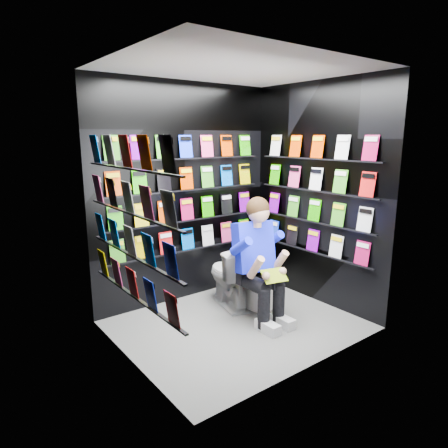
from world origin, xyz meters
TOP-DOWN VIEW (x-y plane):
  - floor at (0.00, 0.00)m, footprint 2.40×2.40m
  - ceiling at (0.00, 0.00)m, footprint 2.40×2.40m
  - wall_back at (0.00, 1.00)m, footprint 2.40×0.04m
  - wall_front at (0.00, -1.00)m, footprint 2.40×0.04m
  - wall_left at (-1.20, 0.00)m, footprint 0.04×2.00m
  - wall_right at (1.20, 0.00)m, footprint 0.04×2.00m
  - comics_back at (0.00, 0.97)m, footprint 2.10×0.06m
  - comics_left at (-1.17, 0.00)m, footprint 0.06×1.70m
  - comics_right at (1.17, 0.00)m, footprint 0.06×1.70m
  - toilet at (0.26, 0.45)m, footprint 0.59×0.83m
  - longbox at (0.45, 0.22)m, footprint 0.27×0.41m
  - longbox_lid at (0.45, 0.22)m, footprint 0.29×0.43m
  - reader at (0.26, 0.07)m, footprint 0.74×0.93m
  - held_comic at (0.26, -0.28)m, footprint 0.29×0.21m

SIDE VIEW (x-z plane):
  - floor at x=0.00m, z-range 0.00..0.00m
  - longbox at x=0.45m, z-range 0.00..0.28m
  - longbox_lid at x=0.45m, z-range 0.28..0.31m
  - toilet at x=0.26m, z-range 0.00..0.73m
  - held_comic at x=0.26m, z-range 0.53..0.63m
  - reader at x=0.26m, z-range 0.05..1.54m
  - wall_back at x=0.00m, z-range 0.00..2.60m
  - wall_front at x=0.00m, z-range 0.00..2.60m
  - wall_left at x=-1.20m, z-range 0.00..2.60m
  - wall_right at x=1.20m, z-range 0.00..2.60m
  - comics_back at x=0.00m, z-range 0.62..1.99m
  - comics_left at x=-1.17m, z-range 0.62..1.99m
  - comics_right at x=1.17m, z-range 0.62..1.99m
  - ceiling at x=0.00m, z-range 2.60..2.60m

